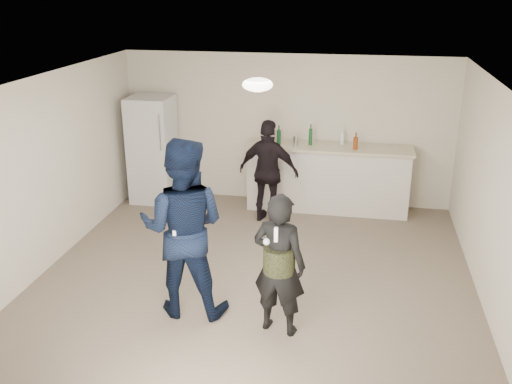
% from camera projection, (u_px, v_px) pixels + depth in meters
% --- Properties ---
extents(floor, '(6.00, 6.00, 0.00)m').
position_uv_depth(floor, '(253.00, 282.00, 7.21)').
color(floor, '#6B5B4C').
rests_on(floor, ground).
extents(ceiling, '(6.00, 6.00, 0.00)m').
position_uv_depth(ceiling, '(253.00, 85.00, 6.34)').
color(ceiling, silver).
rests_on(ceiling, wall_back).
extents(wall_back, '(6.00, 0.00, 6.00)m').
position_uv_depth(wall_back, '(286.00, 130.00, 9.54)').
color(wall_back, beige).
rests_on(wall_back, floor).
extents(wall_front, '(6.00, 0.00, 6.00)m').
position_uv_depth(wall_front, '(173.00, 333.00, 4.01)').
color(wall_front, beige).
rests_on(wall_front, floor).
extents(wall_left, '(0.00, 6.00, 6.00)m').
position_uv_depth(wall_left, '(41.00, 176.00, 7.25)').
color(wall_left, beige).
rests_on(wall_left, floor).
extents(wall_right, '(0.00, 6.00, 6.00)m').
position_uv_depth(wall_right, '(497.00, 205.00, 6.31)').
color(wall_right, beige).
rests_on(wall_right, floor).
extents(counter, '(2.60, 0.56, 1.05)m').
position_uv_depth(counter, '(328.00, 179.00, 9.37)').
color(counter, silver).
rests_on(counter, floor).
extents(counter_top, '(2.68, 0.64, 0.04)m').
position_uv_depth(counter_top, '(329.00, 147.00, 9.18)').
color(counter_top, beige).
rests_on(counter_top, counter).
extents(fridge, '(0.70, 0.70, 1.80)m').
position_uv_depth(fridge, '(153.00, 149.00, 9.68)').
color(fridge, silver).
rests_on(fridge, floor).
extents(fridge_handle, '(0.02, 0.02, 0.60)m').
position_uv_depth(fridge_handle, '(160.00, 133.00, 9.15)').
color(fridge_handle, silver).
rests_on(fridge_handle, fridge).
extents(ceiling_dome, '(0.36, 0.36, 0.16)m').
position_uv_depth(ceiling_dome, '(258.00, 85.00, 6.64)').
color(ceiling_dome, white).
rests_on(ceiling_dome, ceiling).
extents(shaker, '(0.08, 0.08, 0.17)m').
position_uv_depth(shaker, '(295.00, 141.00, 9.14)').
color(shaker, silver).
rests_on(shaker, counter_top).
extents(man, '(1.04, 0.83, 2.05)m').
position_uv_depth(man, '(183.00, 228.00, 6.28)').
color(man, '#0E1C3C').
rests_on(man, floor).
extents(woman, '(0.65, 0.50, 1.59)m').
position_uv_depth(woman, '(279.00, 264.00, 5.97)').
color(woman, black).
rests_on(woman, floor).
extents(camo_shorts, '(0.34, 0.34, 0.28)m').
position_uv_depth(camo_shorts, '(279.00, 260.00, 5.95)').
color(camo_shorts, '#2F3618').
rests_on(camo_shorts, woman).
extents(spectator, '(1.01, 0.55, 1.63)m').
position_uv_depth(spectator, '(269.00, 172.00, 8.82)').
color(spectator, black).
rests_on(spectator, floor).
extents(remote_man, '(0.04, 0.04, 0.15)m').
position_uv_depth(remote_man, '(175.00, 237.00, 6.01)').
color(remote_man, white).
rests_on(remote_man, man).
extents(nunchuk_man, '(0.07, 0.07, 0.07)m').
position_uv_depth(nunchuk_man, '(187.00, 242.00, 6.04)').
color(nunchuk_man, silver).
rests_on(nunchuk_man, man).
extents(remote_woman, '(0.04, 0.04, 0.15)m').
position_uv_depth(remote_woman, '(276.00, 234.00, 5.58)').
color(remote_woman, white).
rests_on(remote_woman, woman).
extents(nunchuk_woman, '(0.07, 0.07, 0.07)m').
position_uv_depth(nunchuk_woman, '(267.00, 242.00, 5.66)').
color(nunchuk_woman, silver).
rests_on(nunchuk_woman, woman).
extents(bottle_cluster, '(1.30, 0.34, 0.26)m').
position_uv_depth(bottle_cluster, '(320.00, 139.00, 9.15)').
color(bottle_cluster, white).
rests_on(bottle_cluster, counter_top).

